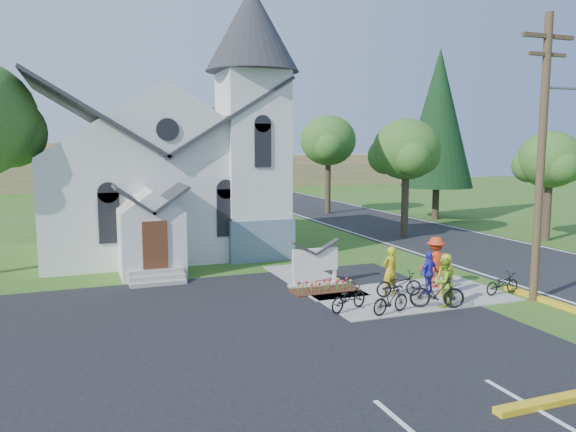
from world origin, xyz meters
name	(u,v)px	position (x,y,z in m)	size (l,w,h in m)	color
ground	(383,304)	(0.00, 0.00, 0.00)	(120.00, 120.00, 0.00)	#355E1A
parking_lot	(197,349)	(-7.00, -2.00, 0.01)	(20.00, 16.00, 0.02)	black
road	(399,228)	(10.00, 15.00, 0.01)	(8.00, 90.00, 0.02)	black
sidewalk	(411,296)	(1.50, 0.50, 0.03)	(7.00, 4.00, 0.05)	gray
church	(166,150)	(-5.48, 12.48, 5.25)	(12.35, 12.00, 13.00)	white
church_sign	(315,260)	(-1.20, 3.20, 1.03)	(2.20, 0.40, 1.70)	gray
flower_bed	(324,290)	(-1.20, 2.30, 0.04)	(2.60, 1.10, 0.07)	#3A1F0F
utility_pole	(543,149)	(5.36, -1.50, 5.40)	(3.45, 0.28, 10.00)	#493824
tree_road_near	(406,150)	(8.50, 12.00, 5.21)	(4.00, 4.00, 7.05)	#35281D
tree_road_mid	(328,141)	(9.00, 24.00, 5.78)	(4.40, 4.40, 7.80)	#35281D
tree_road_far	(550,160)	(15.50, 8.00, 4.63)	(3.60, 3.60, 6.30)	#35281D
conifer	(438,118)	(15.00, 18.00, 7.39)	(5.20, 5.20, 12.40)	#35281D
distant_hills	(183,170)	(3.36, 56.33, 2.17)	(61.00, 10.00, 5.60)	olive
cyclist_0	(390,271)	(0.78, 0.84, 0.95)	(0.66, 0.43, 1.81)	gold
bike_0	(348,298)	(-1.55, -0.38, 0.49)	(0.58, 1.66, 0.87)	black
cyclist_1	(443,282)	(1.69, -1.11, 0.89)	(0.82, 0.64, 1.68)	#83BE23
bike_1	(391,300)	(-0.42, -1.20, 0.51)	(0.44, 1.55, 0.93)	black
cyclist_2	(429,273)	(2.21, 0.48, 0.84)	(0.93, 0.39, 1.58)	#312AD3
bike_2	(399,284)	(0.95, 0.51, 0.50)	(0.60, 1.73, 0.91)	black
cyclist_3	(436,262)	(3.03, 1.21, 1.04)	(1.27, 0.73, 1.97)	red
bike_3	(437,292)	(1.38, -1.20, 0.60)	(0.52, 1.84, 1.11)	black
cyclist_4	(446,274)	(2.74, 0.15, 0.81)	(0.75, 0.49, 1.53)	gold
bike_4	(502,283)	(4.70, -0.58, 0.45)	(0.54, 1.54, 0.81)	black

